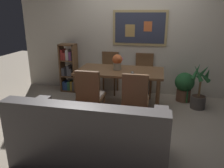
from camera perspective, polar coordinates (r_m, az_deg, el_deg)
ground_plane at (r=3.94m, az=2.52°, el=-8.38°), size 12.00×12.00×0.00m
wall_back_with_painting at (r=4.93m, az=5.67°, el=12.67°), size 5.20×0.14×2.60m
dining_table at (r=4.14m, az=2.08°, el=2.38°), size 1.59×0.86×0.73m
dining_chair_far_left at (r=4.99m, az=-0.66°, el=3.90°), size 0.40×0.41×0.91m
dining_chair_near_left at (r=3.53m, az=-5.79°, el=-2.16°), size 0.40×0.41×0.91m
dining_chair_far_right at (r=4.85m, az=8.18°, el=3.30°), size 0.40×0.41×0.91m
dining_chair_near_right at (r=3.36m, az=6.04°, el=-3.22°), size 0.40×0.41×0.91m
leather_couch at (r=2.74m, az=-5.69°, el=-13.66°), size 1.80×0.84×0.84m
bookshelf at (r=5.16m, az=-11.05°, el=3.75°), size 0.36×0.28×1.09m
potted_ivy at (r=4.74m, az=18.13°, el=-0.37°), size 0.39×0.39×0.60m
potted_palm at (r=4.46m, az=21.54°, el=-2.04°), size 0.35×0.37×0.86m
flower_vase at (r=4.12m, az=1.41°, el=5.91°), size 0.20×0.21×0.29m
tv_remote at (r=3.89m, az=5.29°, el=2.87°), size 0.08×0.16×0.02m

